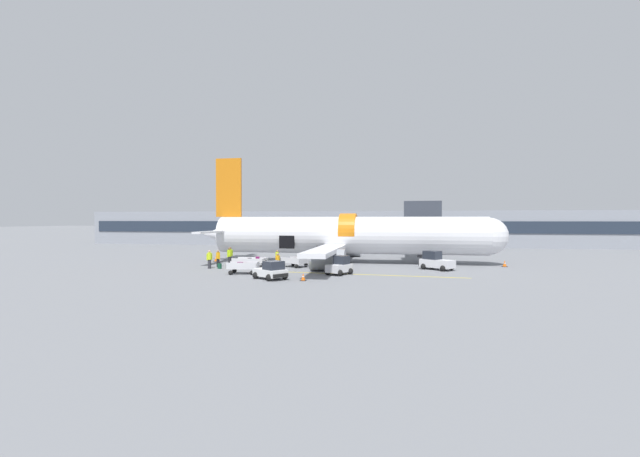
% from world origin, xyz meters
% --- Properties ---
extents(ground_plane, '(500.00, 500.00, 0.00)m').
position_xyz_m(ground_plane, '(0.00, 0.00, 0.00)').
color(ground_plane, slate).
extents(apron_marking_line, '(19.24, 1.76, 0.01)m').
position_xyz_m(apron_marking_line, '(2.64, -5.26, 0.00)').
color(apron_marking_line, yellow).
rests_on(apron_marking_line, ground_plane).
extents(terminal_strip, '(106.75, 10.71, 6.33)m').
position_xyz_m(terminal_strip, '(0.00, 38.31, 3.17)').
color(terminal_strip, gray).
rests_on(terminal_strip, ground_plane).
extents(jet_bridge_stub, '(4.12, 13.23, 6.89)m').
position_xyz_m(jet_bridge_stub, '(9.00, 12.14, 4.96)').
color(jet_bridge_stub, '#4C4C51').
rests_on(jet_bridge_stub, ground_plane).
extents(airplane, '(33.85, 29.31, 11.91)m').
position_xyz_m(airplane, '(0.46, 4.52, 2.99)').
color(airplane, silver).
rests_on(airplane, ground_plane).
extents(baggage_tug_lead, '(3.39, 3.12, 1.78)m').
position_xyz_m(baggage_tug_lead, '(9.87, -0.42, 0.76)').
color(baggage_tug_lead, silver).
rests_on(baggage_tug_lead, ground_plane).
extents(baggage_tug_mid, '(3.17, 2.92, 1.48)m').
position_xyz_m(baggage_tug_mid, '(-3.71, -9.58, 0.64)').
color(baggage_tug_mid, white).
rests_on(baggage_tug_mid, ground_plane).
extents(baggage_tug_rear, '(2.42, 2.70, 1.64)m').
position_xyz_m(baggage_tug_rear, '(1.31, -5.67, 0.68)').
color(baggage_tug_rear, silver).
rests_on(baggage_tug_rear, ground_plane).
extents(baggage_cart_loading, '(4.29, 2.11, 1.03)m').
position_xyz_m(baggage_cart_loading, '(-8.50, -0.98, 0.46)').
color(baggage_cart_loading, silver).
rests_on(baggage_cart_loading, ground_plane).
extents(baggage_cart_queued, '(3.37, 2.52, 0.98)m').
position_xyz_m(baggage_cart_queued, '(-3.87, -0.63, 0.47)').
color(baggage_cart_queued, silver).
rests_on(baggage_cart_queued, ground_plane).
extents(baggage_cart_empty, '(3.65, 2.16, 1.06)m').
position_xyz_m(baggage_cart_empty, '(-7.09, -6.77, 0.52)').
color(baggage_cart_empty, silver).
rests_on(baggage_cart_empty, ground_plane).
extents(ground_crew_loader_a, '(0.57, 0.57, 1.81)m').
position_xyz_m(ground_crew_loader_a, '(-11.87, -3.45, 0.95)').
color(ground_crew_loader_a, '#2D2D33').
rests_on(ground_crew_loader_a, ground_plane).
extents(ground_crew_loader_b, '(0.51, 0.64, 1.84)m').
position_xyz_m(ground_crew_loader_b, '(-11.25, 0.02, 0.97)').
color(ground_crew_loader_b, '#2D2D33').
rests_on(ground_crew_loader_b, ground_plane).
extents(ground_crew_driver, '(0.50, 0.56, 1.64)m').
position_xyz_m(ground_crew_driver, '(-4.81, -3.89, 0.86)').
color(ground_crew_driver, '#2D2D33').
rests_on(ground_crew_driver, ground_plane).
extents(ground_crew_supervisor, '(0.45, 0.56, 1.60)m').
position_xyz_m(ground_crew_supervisor, '(-6.18, 0.64, 0.84)').
color(ground_crew_supervisor, '#1E2338').
rests_on(ground_crew_supervisor, ground_plane).
extents(ground_crew_helper, '(0.55, 0.54, 1.70)m').
position_xyz_m(ground_crew_helper, '(-11.65, -1.91, 0.90)').
color(ground_crew_helper, black).
rests_on(ground_crew_helper, ground_plane).
extents(ground_crew_marshal, '(0.57, 0.58, 1.80)m').
position_xyz_m(ground_crew_marshal, '(-11.67, 1.32, 0.95)').
color(ground_crew_marshal, '#2D2D33').
rests_on(ground_crew_marshal, ground_plane).
extents(suitcase_on_tarmac_upright, '(0.42, 0.30, 0.85)m').
position_xyz_m(suitcase_on_tarmac_upright, '(-6.34, -2.72, 0.37)').
color(suitcase_on_tarmac_upright, olive).
rests_on(suitcase_on_tarmac_upright, ground_plane).
extents(suitcase_on_tarmac_spare, '(0.44, 0.38, 0.65)m').
position_xyz_m(suitcase_on_tarmac_spare, '(-10.82, -3.45, 0.27)').
color(suitcase_on_tarmac_spare, '#14472D').
rests_on(suitcase_on_tarmac_spare, ground_plane).
extents(safety_cone_nose, '(0.55, 0.55, 0.64)m').
position_xyz_m(safety_cone_nose, '(16.98, 3.50, 0.30)').
color(safety_cone_nose, black).
rests_on(safety_cone_nose, ground_plane).
extents(safety_cone_engine_left, '(0.48, 0.48, 0.60)m').
position_xyz_m(safety_cone_engine_left, '(-1.00, -9.88, 0.28)').
color(safety_cone_engine_left, black).
rests_on(safety_cone_engine_left, ground_plane).
extents(safety_cone_wingtip, '(0.60, 0.60, 0.60)m').
position_xyz_m(safety_cone_wingtip, '(1.40, -3.51, 0.28)').
color(safety_cone_wingtip, black).
rests_on(safety_cone_wingtip, ground_plane).
extents(safety_cone_tail, '(0.58, 0.58, 0.70)m').
position_xyz_m(safety_cone_tail, '(-14.19, 3.24, 0.33)').
color(safety_cone_tail, black).
rests_on(safety_cone_tail, ground_plane).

